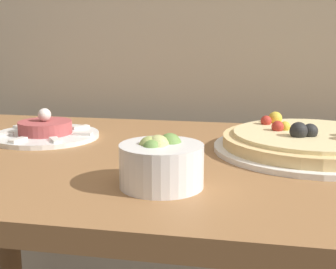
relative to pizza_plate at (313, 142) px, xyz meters
The scene contains 4 objects.
dining_table 0.25m from the pizza_plate, 158.48° to the right, with size 1.29×0.70×0.75m.
pizza_plate is the anchor object (origin of this frame).
tartare_plate 0.56m from the pizza_plate, behind, with size 0.23×0.23×0.07m.
small_bowl 0.35m from the pizza_plate, 133.12° to the right, with size 0.12×0.12×0.08m.
Camera 1 is at (0.10, -0.48, 0.97)m, focal length 50.00 mm.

